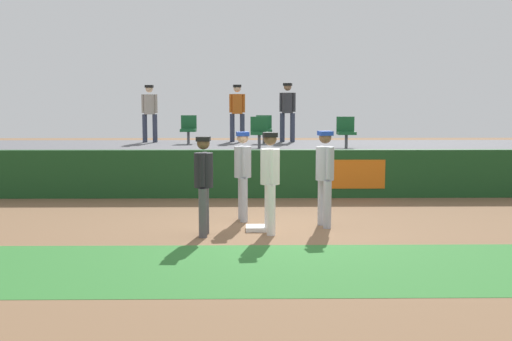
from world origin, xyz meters
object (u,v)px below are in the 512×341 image
player_umpire (204,179)px  player_fielder_home (270,175)px  first_base (257,228)px  seat_front_center (259,130)px  seat_front_right (346,130)px  spectator_capped (287,108)px  seat_back_center (264,128)px  seat_back_left (189,128)px  player_runner_visitor (243,169)px  spectator_hooded (237,109)px  player_coach_visitor (325,172)px  spectator_casual (150,109)px

player_umpire → player_fielder_home: bearing=101.7°
first_base → seat_front_center: bearing=88.4°
seat_front_right → spectator_capped: (-1.41, 2.60, 0.58)m
player_fielder_home → first_base: bearing=-142.8°
player_fielder_home → seat_back_center: size_ratio=2.16×
player_umpire → spectator_capped: bearing=169.5°
seat_back_center → seat_back_left: size_ratio=1.00×
player_runner_visitor → player_fielder_home: bearing=14.1°
player_umpire → spectator_hooded: size_ratio=0.99×
player_fielder_home → seat_back_center: bearing=173.9°
player_coach_visitor → seat_back_left: (-3.20, 6.87, 0.55)m
spectator_capped → spectator_hooded: bearing=10.1°
first_base → spectator_casual: spectator_casual is taller
player_coach_visitor → seat_back_left: size_ratio=2.16×
first_base → seat_back_center: size_ratio=0.48×
player_runner_visitor → player_umpire: (-0.68, -1.40, -0.01)m
spectator_capped → player_fielder_home: bearing=98.9°
spectator_hooded → spectator_capped: (1.56, -0.13, 0.03)m
player_coach_visitor → spectator_casual: (-4.45, 7.50, 1.09)m
player_fielder_home → player_coach_visitor: bearing=113.8°
player_umpire → player_runner_visitor: bearing=157.1°
seat_front_right → seat_back_left: bearing=157.8°
seat_back_left → player_fielder_home: bearing=-73.9°
spectator_casual → player_umpire: bearing=106.4°
seat_front_right → seat_back_left: 4.76m
player_umpire → spectator_casual: 8.64m
seat_front_center → player_runner_visitor: bearing=-95.3°
player_fielder_home → spectator_capped: size_ratio=1.00×
first_base → player_umpire: 1.42m
seat_back_center → seat_back_left: 2.24m
first_base → spectator_capped: (1.08, 8.00, 2.14)m
player_coach_visitor → first_base: bearing=-87.5°
player_coach_visitor → player_umpire: player_coach_visitor is taller
spectator_capped → seat_back_left: bearing=29.7°
spectator_casual → player_fielder_home: bearing=114.1°
spectator_capped → spectator_casual: 4.24m
player_umpire → seat_front_center: (1.09, 5.84, 0.58)m
spectator_hooded → player_umpire: bearing=80.3°
seat_front_center → seat_back_left: bearing=138.9°
seat_back_center → spectator_hooded: size_ratio=0.48×
seat_front_right → spectator_casual: (-5.65, 2.43, 0.54)m
seat_front_center → player_umpire: bearing=-100.6°
spectator_casual → player_runner_visitor: bearing=114.2°
player_umpire → spectator_hooded: spectator_hooded is taller
player_coach_visitor → seat_front_center: size_ratio=2.16×
seat_front_center → spectator_casual: spectator_casual is taller
seat_front_right → spectator_hooded: bearing=137.4°
seat_back_left → spectator_casual: 1.50m
seat_front_right → spectator_hooded: spectator_hooded is taller
player_runner_visitor → seat_back_center: (0.59, 6.24, 0.57)m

